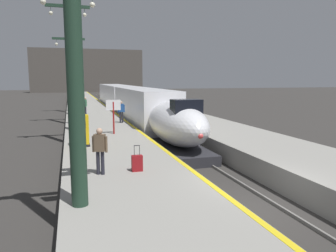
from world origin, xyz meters
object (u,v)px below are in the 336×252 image
at_px(passenger_far_waiting, 121,110).
at_px(station_column_near, 74,0).
at_px(passenger_near_edge, 100,147).
at_px(departure_info_board, 113,110).
at_px(highspeed_train_main, 131,103).
at_px(station_column_far, 69,50).
at_px(station_column_distant, 70,64).
at_px(passenger_mid_platform, 85,105).
at_px(station_column_mid, 70,46).
at_px(rolling_suitcase, 137,163).
at_px(ticket_machine_yellow, 82,132).

bearing_deg(passenger_far_waiting, station_column_near, -102.28).
distance_m(passenger_near_edge, passenger_far_waiting, 13.92).
bearing_deg(departure_info_board, highspeed_train_main, 75.22).
distance_m(station_column_near, station_column_far, 23.99).
xyz_separation_m(station_column_distant, passenger_mid_platform, (1.21, -12.92, -4.25)).
xyz_separation_m(station_column_mid, station_column_distant, (0.00, 21.67, -0.25)).
xyz_separation_m(station_column_distant, rolling_suitcase, (2.14, -32.68, -4.94)).
bearing_deg(ticket_machine_yellow, rolling_suitcase, -71.26).
relative_size(highspeed_train_main, station_column_near, 4.47).
distance_m(highspeed_train_main, station_column_distant, 13.07).
bearing_deg(passenger_far_waiting, station_column_distant, 100.77).
relative_size(station_column_far, passenger_near_edge, 6.09).
distance_m(ticket_machine_yellow, departure_info_board, 3.94).
bearing_deg(rolling_suitcase, passenger_near_edge, -178.64).
distance_m(station_column_near, passenger_mid_platform, 23.00).
relative_size(station_column_mid, departure_info_board, 4.30).
bearing_deg(rolling_suitcase, ticket_machine_yellow, 108.74).
height_order(station_column_mid, passenger_mid_platform, station_column_mid).
xyz_separation_m(station_column_mid, rolling_suitcase, (2.14, -11.01, -5.18)).
distance_m(station_column_mid, station_column_distant, 21.67).
relative_size(station_column_near, ticket_machine_yellow, 5.43).
bearing_deg(departure_info_board, rolling_suitcase, -91.67).
distance_m(station_column_distant, rolling_suitcase, 33.12).
height_order(passenger_mid_platform, rolling_suitcase, passenger_mid_platform).
xyz_separation_m(passenger_mid_platform, departure_info_board, (1.18, -11.19, 0.52)).
height_order(station_column_distant, passenger_far_waiting, station_column_distant).
bearing_deg(station_column_near, departure_info_board, 78.40).
bearing_deg(station_column_distant, passenger_near_edge, -88.60).
relative_size(station_column_mid, station_column_distant, 1.05).
distance_m(passenger_mid_platform, departure_info_board, 11.27).
bearing_deg(station_column_distant, rolling_suitcase, -86.25).
height_order(highspeed_train_main, departure_info_board, highspeed_train_main).
xyz_separation_m(station_column_distant, ticket_machine_yellow, (0.35, -27.40, -4.50)).
bearing_deg(station_column_near, ticket_machine_yellow, 87.93).
height_order(station_column_distant, ticket_machine_yellow, station_column_distant).
xyz_separation_m(station_column_near, passenger_near_edge, (0.74, 2.77, -4.36)).
xyz_separation_m(station_column_near, station_column_far, (-0.06, 23.97, 0.76)).
distance_m(station_column_near, passenger_far_waiting, 17.34).
relative_size(station_column_far, rolling_suitcase, 10.49).
bearing_deg(passenger_near_edge, highspeed_train_main, 76.89).
distance_m(station_column_near, ticket_machine_yellow, 9.31).
distance_m(station_column_far, passenger_far_waiting, 9.84).
xyz_separation_m(station_column_distant, departure_info_board, (2.39, -24.11, -3.73)).
xyz_separation_m(highspeed_train_main, ticket_machine_yellow, (-5.55, -16.59, -0.13)).
xyz_separation_m(highspeed_train_main, station_column_distant, (-5.90, 10.81, 4.37)).
bearing_deg(ticket_machine_yellow, highspeed_train_main, 71.50).
height_order(passenger_mid_platform, departure_info_board, departure_info_board).
relative_size(highspeed_train_main, passenger_near_edge, 23.00).
bearing_deg(station_column_near, passenger_mid_platform, 87.08).
bearing_deg(ticket_machine_yellow, station_column_near, -92.07).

